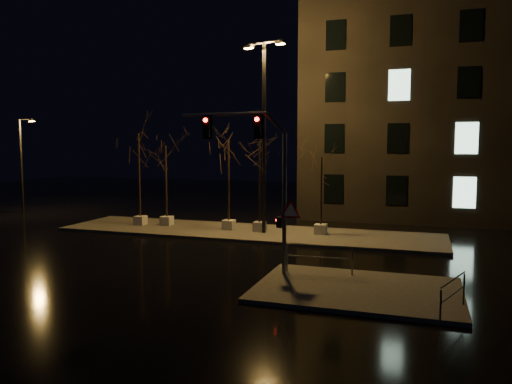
% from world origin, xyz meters
% --- Properties ---
extents(ground, '(90.00, 90.00, 0.00)m').
position_xyz_m(ground, '(0.00, 0.00, 0.00)').
color(ground, black).
rests_on(ground, ground).
extents(median, '(22.00, 5.00, 0.15)m').
position_xyz_m(median, '(0.00, 6.00, 0.07)').
color(median, '#46433E').
rests_on(median, ground).
extents(sidewalk_corner, '(7.00, 5.00, 0.15)m').
position_xyz_m(sidewalk_corner, '(7.50, -3.50, 0.07)').
color(sidewalk_corner, '#46433E').
rests_on(sidewalk_corner, ground).
extents(building, '(25.00, 12.00, 15.00)m').
position_xyz_m(building, '(14.00, 18.00, 7.50)').
color(building, black).
rests_on(building, ground).
extents(tree_0, '(1.80, 1.80, 5.80)m').
position_xyz_m(tree_0, '(-7.00, 6.02, 4.55)').
color(tree_0, beige).
rests_on(tree_0, median).
extents(tree_1, '(1.80, 1.80, 5.05)m').
position_xyz_m(tree_1, '(-5.36, 6.40, 3.98)').
color(tree_1, beige).
rests_on(tree_1, median).
extents(tree_2, '(1.80, 1.80, 5.37)m').
position_xyz_m(tree_2, '(-1.16, 6.21, 4.23)').
color(tree_2, beige).
rests_on(tree_2, median).
extents(tree_3, '(1.80, 1.80, 5.24)m').
position_xyz_m(tree_3, '(0.75, 6.16, 4.12)').
color(tree_3, beige).
rests_on(tree_3, median).
extents(tree_4, '(1.80, 1.80, 4.38)m').
position_xyz_m(tree_4, '(4.25, 6.39, 3.47)').
color(tree_4, beige).
rests_on(tree_4, median).
extents(traffic_signal_mast, '(5.10, 0.24, 6.22)m').
position_xyz_m(traffic_signal_mast, '(3.55, -2.41, 4.24)').
color(traffic_signal_mast, '#56595E').
rests_on(traffic_signal_mast, sidewalk_corner).
extents(streetlight_main, '(2.60, 1.04, 10.56)m').
position_xyz_m(streetlight_main, '(1.13, 5.80, 6.24)').
color(streetlight_main, black).
rests_on(streetlight_main, median).
extents(streetlight_far, '(1.38, 0.32, 7.01)m').
position_xyz_m(streetlight_far, '(-18.73, 8.91, 3.85)').
color(streetlight_far, black).
rests_on(streetlight_far, ground).
extents(guard_rail_a, '(2.57, 0.26, 1.11)m').
position_xyz_m(guard_rail_a, '(5.84, -1.97, 0.88)').
color(guard_rail_a, '#56595E').
rests_on(guard_rail_a, sidewalk_corner).
extents(guard_rail_b, '(0.80, 2.12, 1.06)m').
position_xyz_m(guard_rail_b, '(10.50, -5.35, 0.84)').
color(guard_rail_b, '#56595E').
rests_on(guard_rail_b, sidewalk_corner).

